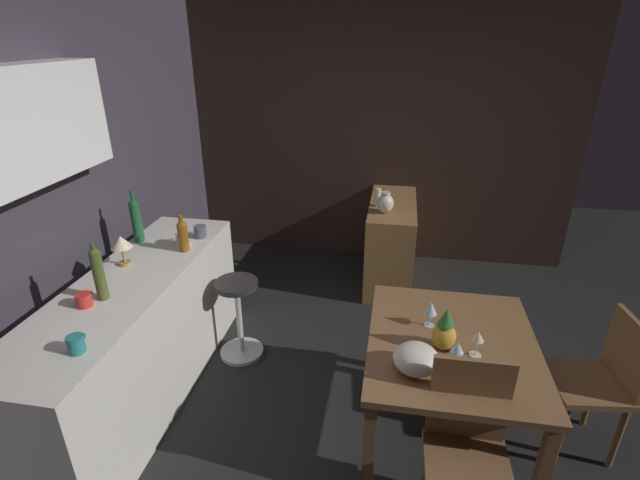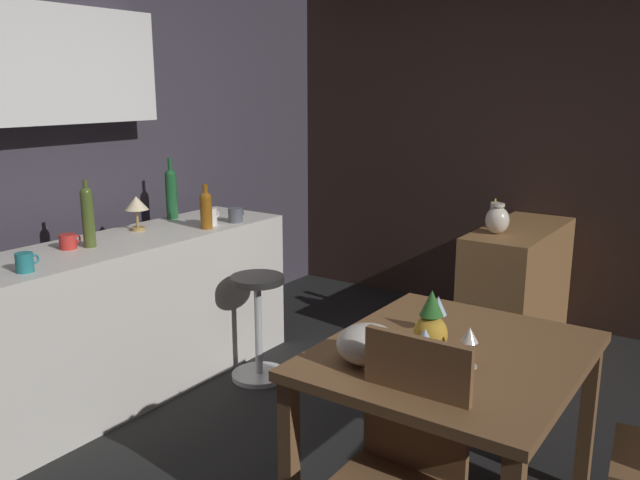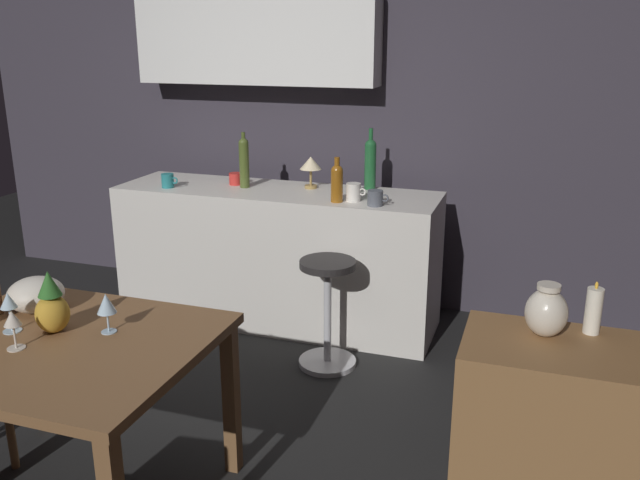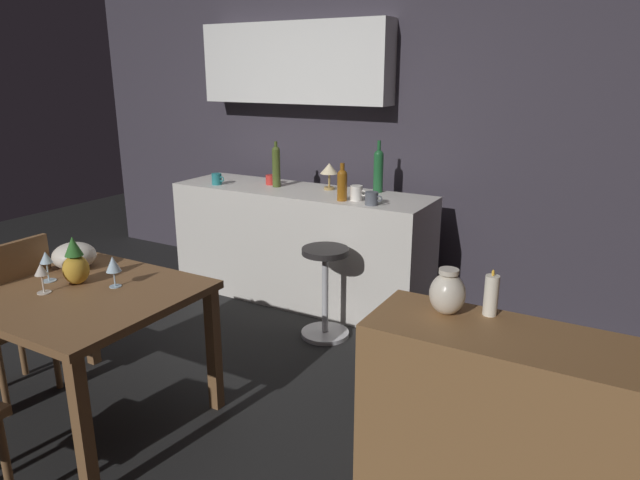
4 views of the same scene
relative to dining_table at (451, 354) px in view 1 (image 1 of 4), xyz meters
The scene contains 24 objects.
ground_plane 0.82m from the dining_table, 81.70° to the left, with size 9.00×9.00×0.00m, color black.
wall_kitchen_back 2.68m from the dining_table, 89.77° to the left, with size 5.20×0.33×2.60m.
wall_side_right 2.82m from the dining_table, 16.79° to the left, with size 0.10×4.40×2.60m, color #33231E.
dining_table is the anchor object (origin of this frame).
kitchen_counter 2.02m from the dining_table, 87.90° to the left, with size 2.10×0.60×0.90m, color silver.
sideboard_cabinet 2.07m from the dining_table, 11.03° to the left, with size 1.10×0.44×0.82m, color olive.
chair_near_window 0.54m from the dining_table, behind, with size 0.40×0.40×0.94m.
chair_by_doorway 0.87m from the dining_table, 82.76° to the right, with size 0.45×0.45×0.90m.
bar_stool 1.63m from the dining_table, 68.27° to the left, with size 0.34×0.34×0.64m.
wine_glass_left 0.31m from the dining_table, behind, with size 0.07×0.07×0.16m.
wine_glass_right 0.28m from the dining_table, 43.89° to the left, with size 0.07×0.07×0.16m.
wine_glass_center 0.26m from the dining_table, 135.08° to the right, with size 0.07×0.07×0.15m.
pineapple_centerpiece 0.22m from the dining_table, 139.75° to the left, with size 0.13×0.13×0.25m.
fruit_bowl 0.39m from the dining_table, 143.14° to the left, with size 0.23×0.23×0.14m, color beige.
wine_bottle_olive 2.07m from the dining_table, 94.28° to the left, with size 0.06×0.06×0.36m.
wine_bottle_amber 1.94m from the dining_table, 73.63° to the left, with size 0.07×0.07×0.27m.
wine_bottle_green 2.36m from the dining_table, 74.09° to the left, with size 0.07×0.07×0.39m.
cup_white 2.01m from the dining_table, 71.64° to the left, with size 0.12×0.09×0.11m.
cup_teal 1.97m from the dining_table, 108.63° to the left, with size 0.12×0.08×0.09m.
cup_red 2.11m from the dining_table, 96.65° to the left, with size 0.12×0.09×0.08m.
cup_slate 1.99m from the dining_table, 66.74° to the left, with size 0.13×0.09×0.09m.
counter_lamp 2.18m from the dining_table, 82.87° to the left, with size 0.14×0.14×0.21m.
pillar_candle_tall 2.00m from the dining_table, 15.77° to the left, with size 0.06×0.06×0.20m.
vase_ceramic_ivory 1.82m from the dining_table, 14.82° to the left, with size 0.15×0.15×0.20m.
Camera 1 is at (-2.30, -0.12, 2.33)m, focal length 26.02 mm.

